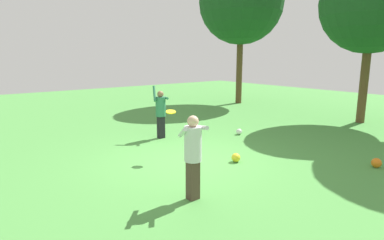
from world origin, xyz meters
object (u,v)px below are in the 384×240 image
person_catcher (193,150)px  ball_orange (376,163)px  frisbee (171,112)px  ball_yellow (236,158)px  tree_center (372,3)px  ball_white (239,132)px  tree_far_left (241,2)px  person_thrower (161,110)px

person_catcher → ball_orange: 5.08m
frisbee → ball_yellow: bearing=41.0°
ball_orange → tree_center: tree_center is taller
ball_orange → tree_center: size_ratio=0.04×
tree_center → ball_white: bearing=-106.6°
tree_far_left → person_thrower: bearing=-63.0°
frisbee → person_catcher: bearing=-25.4°
person_catcher → ball_white: (-3.14, 4.60, -0.89)m
person_thrower → ball_yellow: size_ratio=7.54×
ball_white → ball_orange: 4.59m
tree_far_left → frisbee: bearing=-55.8°
ball_white → tree_far_left: bearing=134.0°
person_thrower → tree_center: bearing=95.4°
ball_orange → person_thrower: bearing=-155.8°
ball_white → frisbee: bearing=-78.1°
frisbee → ball_white: bearing=101.9°
ball_white → ball_orange: bearing=2.4°
person_catcher → ball_white: bearing=-30.3°
frisbee → ball_orange: (3.86, 3.65, -1.18)m
tree_far_left → ball_orange: bearing=-28.6°
person_catcher → ball_orange: bearing=-81.4°
person_thrower → ball_yellow: bearing=28.7°
ball_yellow → tree_center: tree_center is taller
tree_far_left → person_catcher: bearing=-50.0°
ball_yellow → frisbee: bearing=-139.0°
tree_far_left → ball_yellow: bearing=-46.6°
ball_white → ball_orange: size_ratio=0.85×
person_thrower → ball_white: bearing=87.5°
person_catcher → tree_far_left: 14.23m
person_catcher → tree_far_left: (-8.61, 10.28, 4.75)m
ball_orange → person_catcher: bearing=-106.9°
frisbee → tree_far_left: tree_far_left is taller
ball_orange → frisbee: bearing=-136.6°
person_thrower → tree_far_left: (-4.15, 8.15, 4.78)m
frisbee → ball_yellow: 2.13m
person_thrower → person_catcher: size_ratio=1.07×
person_thrower → tree_far_left: size_ratio=0.22×
tree_center → ball_yellow: bearing=-87.1°
ball_orange → tree_center: (-2.91, 5.43, 4.72)m
ball_white → tree_far_left: size_ratio=0.03×
ball_orange → tree_far_left: tree_far_left is taller
ball_yellow → person_catcher: bearing=-65.2°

